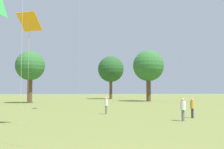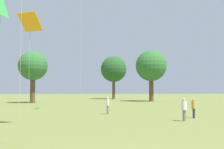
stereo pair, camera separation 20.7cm
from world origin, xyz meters
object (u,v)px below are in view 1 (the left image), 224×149
object	(u,v)px
kite_3	(29,23)
distant_tree_0	(30,66)
person_standing_0	(192,106)
person_standing_3	(106,104)
distant_tree_2	(111,69)
person_standing_1	(183,108)
distant_tree_1	(148,66)

from	to	relation	value
kite_3	distant_tree_0	distance (m)	30.76
person_standing_0	person_standing_3	distance (m)	7.72
person_standing_0	distant_tree_2	world-z (taller)	distant_tree_2
distant_tree_0	kite_3	bearing A→B (deg)	-80.42
person_standing_0	kite_3	bearing A→B (deg)	7.56
person_standing_0	person_standing_1	size ratio (longest dim) A/B	0.95
person_standing_1	kite_3	size ratio (longest dim) A/B	0.23
person_standing_0	distant_tree_2	xyz separation A→B (m)	(-0.56, 45.83, 6.61)
person_standing_3	distant_tree_1	size ratio (longest dim) A/B	0.16
kite_3	distant_tree_2	world-z (taller)	distant_tree_2
person_standing_3	distant_tree_1	bearing A→B (deg)	152.47
person_standing_0	distant_tree_2	size ratio (longest dim) A/B	0.14
person_standing_1	distant_tree_2	size ratio (longest dim) A/B	0.15
kite_3	distant_tree_2	distance (m)	50.40
person_standing_3	kite_3	distance (m)	10.91
person_standing_0	distant_tree_1	bearing A→B (deg)	-106.79
person_standing_3	distant_tree_1	xyz separation A→B (m)	(11.47, 26.54, 6.09)
person_standing_0	kite_3	xyz separation A→B (m)	(-12.06, -3.23, 5.46)
distant_tree_2	person_standing_0	bearing A→B (deg)	-89.30
kite_3	distant_tree_0	size ratio (longest dim) A/B	0.77
person_standing_0	distant_tree_1	xyz separation A→B (m)	(5.08, 30.89, 6.11)
person_standing_1	distant_tree_1	distance (m)	33.92
kite_3	distant_tree_0	xyz separation A→B (m)	(-5.12, 30.33, -0.01)
distant_tree_0	person_standing_1	bearing A→B (deg)	-61.60
person_standing_1	distant_tree_0	bearing A→B (deg)	-142.43
person_standing_0	kite_3	size ratio (longest dim) A/B	0.22
distant_tree_1	distant_tree_2	distance (m)	15.98
distant_tree_0	distant_tree_1	xyz separation A→B (m)	(22.27, 3.79, 0.66)
person_standing_0	distant_tree_0	world-z (taller)	distant_tree_0
person_standing_3	distant_tree_0	xyz separation A→B (m)	(-10.80, 22.76, 5.42)
person_standing_0	person_standing_1	distance (m)	2.39
person_standing_0	person_standing_1	world-z (taller)	person_standing_1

